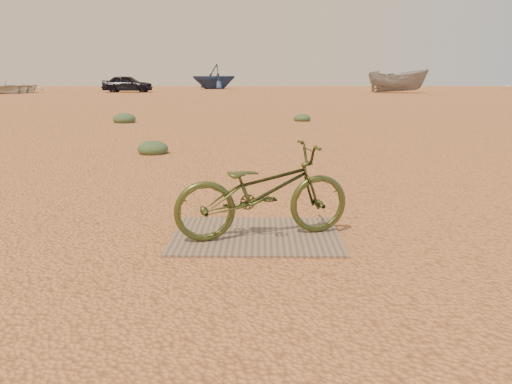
{
  "coord_description": "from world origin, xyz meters",
  "views": [
    {
      "loc": [
        0.46,
        -3.84,
        1.47
      ],
      "look_at": [
        0.4,
        0.56,
        0.43
      ],
      "focal_mm": 35.0,
      "sensor_mm": 36.0,
      "label": 1
    }
  ],
  "objects_px": {
    "boat_far_left": "(214,76)",
    "plywood_board": "(256,235)",
    "bicycle": "(263,191)",
    "boat_near_left": "(14,87)",
    "car": "(128,84)",
    "boat_mid_right": "(397,81)"
  },
  "relations": [
    {
      "from": "bicycle",
      "to": "car",
      "type": "height_order",
      "value": "car"
    },
    {
      "from": "car",
      "to": "boat_mid_right",
      "type": "height_order",
      "value": "boat_mid_right"
    },
    {
      "from": "boat_near_left",
      "to": "boat_far_left",
      "type": "xyz_separation_m",
      "value": [
        14.6,
        11.79,
        0.76
      ]
    },
    {
      "from": "car",
      "to": "boat_near_left",
      "type": "distance_m",
      "value": 8.66
    },
    {
      "from": "boat_far_left",
      "to": "boat_mid_right",
      "type": "relative_size",
      "value": 1.0
    },
    {
      "from": "plywood_board",
      "to": "bicycle",
      "type": "height_order",
      "value": "bicycle"
    },
    {
      "from": "boat_near_left",
      "to": "boat_mid_right",
      "type": "bearing_deg",
      "value": 6.04
    },
    {
      "from": "boat_far_left",
      "to": "bicycle",
      "type": "bearing_deg",
      "value": -27.49
    },
    {
      "from": "car",
      "to": "boat_far_left",
      "type": "distance_m",
      "value": 11.37
    },
    {
      "from": "boat_far_left",
      "to": "boat_mid_right",
      "type": "height_order",
      "value": "boat_far_left"
    },
    {
      "from": "boat_far_left",
      "to": "boat_mid_right",
      "type": "bearing_deg",
      "value": 22.19
    },
    {
      "from": "car",
      "to": "bicycle",
      "type": "bearing_deg",
      "value": -164.29
    },
    {
      "from": "car",
      "to": "boat_near_left",
      "type": "height_order",
      "value": "car"
    },
    {
      "from": "boat_mid_right",
      "to": "bicycle",
      "type": "bearing_deg",
      "value": -166.6
    },
    {
      "from": "bicycle",
      "to": "boat_near_left",
      "type": "relative_size",
      "value": 0.34
    },
    {
      "from": "boat_far_left",
      "to": "boat_mid_right",
      "type": "distance_m",
      "value": 18.87
    },
    {
      "from": "bicycle",
      "to": "car",
      "type": "bearing_deg",
      "value": 1.02
    },
    {
      "from": "plywood_board",
      "to": "boat_mid_right",
      "type": "relative_size",
      "value": 0.33
    },
    {
      "from": "bicycle",
      "to": "car",
      "type": "distance_m",
      "value": 39.08
    },
    {
      "from": "bicycle",
      "to": "plywood_board",
      "type": "bearing_deg",
      "value": 37.8
    },
    {
      "from": "boat_near_left",
      "to": "boat_far_left",
      "type": "relative_size",
      "value": 0.99
    },
    {
      "from": "boat_far_left",
      "to": "plywood_board",
      "type": "bearing_deg",
      "value": -27.56
    }
  ]
}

